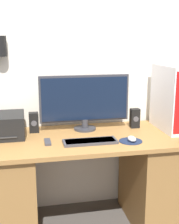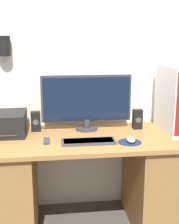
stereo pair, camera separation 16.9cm
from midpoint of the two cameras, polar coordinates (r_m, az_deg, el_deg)
wall_back at (r=2.56m, az=-4.64°, el=11.29°), size 6.40×0.15×2.70m
desk at (r=2.41m, az=-2.96°, el=-12.70°), size 1.71×0.69×0.74m
monitor at (r=2.40m, az=-2.92°, el=2.13°), size 0.70×0.17×0.43m
keyboard at (r=2.15m, az=-2.15°, el=-5.42°), size 0.37×0.13×0.02m
mousepad at (r=2.19m, az=5.32°, el=-5.35°), size 0.16×0.16×0.00m
mouse at (r=2.17m, az=5.55°, el=-4.92°), size 0.05×0.09×0.04m
computer_tower at (r=2.47m, az=12.96°, el=2.54°), size 0.18×0.42×0.50m
printer at (r=2.37m, az=-18.07°, el=-2.42°), size 0.35×0.31×0.17m
speaker_left at (r=2.41m, az=-12.14°, el=-1.90°), size 0.07×0.06×0.15m
speaker_right at (r=2.50m, az=6.36°, el=-1.15°), size 0.07×0.06×0.15m
remote_control at (r=2.17m, az=-9.90°, el=-5.44°), size 0.04×0.12×0.02m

